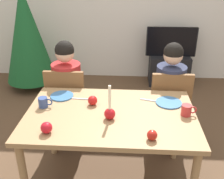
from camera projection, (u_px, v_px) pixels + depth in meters
The scene contains 19 objects.
back_wall at pixel (121, 0), 4.33m from camera, with size 6.40×0.10×2.60m, color silver.
dining_table at pixel (111, 122), 2.27m from camera, with size 1.40×0.90×0.75m.
chair_left at pixel (68, 102), 2.91m from camera, with size 0.40×0.40×0.90m.
chair_right at pixel (169, 105), 2.85m from camera, with size 0.40×0.40×0.90m.
person_left_child at pixel (68, 95), 2.92m from camera, with size 0.30×0.30×1.17m.
person_right_child at pixel (169, 98), 2.86m from camera, with size 0.30×0.30×1.17m.
tv_stand at pixel (169, 70), 4.48m from camera, with size 0.64×0.40×0.48m, color black.
tv at pixel (171, 42), 4.27m from camera, with size 0.79×0.05×0.46m.
christmas_tree at pixel (27, 35), 4.08m from camera, with size 0.77×0.77×1.66m.
candle_centerpiece at pixel (110, 112), 2.13m from camera, with size 0.09×0.09×0.29m.
plate_left at pixel (62, 96), 2.50m from camera, with size 0.21×0.21×0.01m, color teal.
plate_right at pixel (169, 103), 2.39m from camera, with size 0.23×0.23×0.01m, color teal.
mug_left at pixel (43, 102), 2.31m from camera, with size 0.12×0.08×0.09m.
mug_right at pixel (187, 110), 2.19m from camera, with size 0.13×0.08×0.09m.
fork_left at pixel (80, 99), 2.46m from camera, with size 0.18×0.01×0.01m, color silver.
fork_right at pixel (150, 100), 2.43m from camera, with size 0.18×0.01×0.01m, color silver.
apple_near_candle at pixel (152, 135), 1.90m from camera, with size 0.08×0.08×0.08m, color #AD1D15.
apple_by_left_plate at pixel (46, 128), 1.97m from camera, with size 0.09×0.09×0.09m, color red.
apple_by_right_mug at pixel (93, 100), 2.35m from camera, with size 0.08×0.08×0.08m, color red.
Camera 1 is at (0.13, -1.92, 1.90)m, focal length 43.54 mm.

